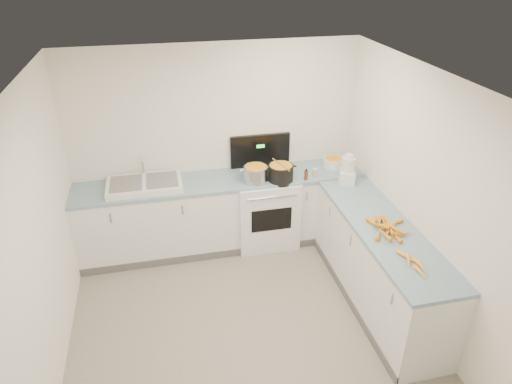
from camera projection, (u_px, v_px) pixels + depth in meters
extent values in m
cube|color=white|center=(222.00, 214.00, 5.74)|extent=(3.50, 0.60, 0.90)
cube|color=#82A2B9|center=(221.00, 181.00, 5.52)|extent=(3.50, 0.62, 0.04)
cube|color=white|center=(378.00, 266.00, 4.82)|extent=(0.60, 2.20, 0.90)
cube|color=#82A2B9|center=(384.00, 228.00, 4.60)|extent=(0.62, 2.20, 0.04)
cube|color=white|center=(265.00, 210.00, 5.83)|extent=(0.76, 0.65, 0.90)
cube|color=black|center=(260.00, 151.00, 5.75)|extent=(0.76, 0.05, 0.42)
cube|color=white|center=(145.00, 184.00, 5.32)|extent=(0.86, 0.52, 0.07)
cube|color=slate|center=(126.00, 183.00, 5.26)|extent=(0.36, 0.42, 0.01)
cube|color=slate|center=(162.00, 180.00, 5.34)|extent=(0.36, 0.42, 0.01)
cylinder|color=silver|center=(143.00, 165.00, 5.43)|extent=(0.03, 0.03, 0.24)
cylinder|color=silver|center=(256.00, 175.00, 5.42)|extent=(0.32, 0.32, 0.21)
cylinder|color=black|center=(281.00, 173.00, 5.45)|extent=(0.31, 0.31, 0.22)
cylinder|color=#AD7A47|center=(281.00, 165.00, 5.39)|extent=(0.12, 0.38, 0.02)
cylinder|color=white|center=(333.00, 162.00, 5.80)|extent=(0.32, 0.32, 0.11)
cylinder|color=#593319|center=(306.00, 175.00, 5.48)|extent=(0.05, 0.05, 0.12)
cylinder|color=#E5B266|center=(315.00, 173.00, 5.56)|extent=(0.05, 0.05, 0.09)
cube|color=white|center=(347.00, 176.00, 5.40)|extent=(0.24, 0.26, 0.16)
cylinder|color=silver|center=(348.00, 164.00, 5.33)|extent=(0.17, 0.17, 0.17)
cylinder|color=white|center=(349.00, 156.00, 5.28)|extent=(0.10, 0.10, 0.04)
cone|color=orange|center=(385.00, 229.00, 4.52)|extent=(0.09, 0.18, 0.04)
cone|color=orange|center=(388.00, 233.00, 4.45)|extent=(0.18, 0.20, 0.05)
cone|color=orange|center=(378.00, 236.00, 4.41)|extent=(0.13, 0.16, 0.04)
cone|color=orange|center=(403.00, 234.00, 4.43)|extent=(0.20, 0.07, 0.05)
cone|color=orange|center=(396.00, 223.00, 4.61)|extent=(0.19, 0.10, 0.04)
cone|color=orange|center=(396.00, 236.00, 4.40)|extent=(0.05, 0.20, 0.04)
cone|color=orange|center=(384.00, 222.00, 4.63)|extent=(0.09, 0.17, 0.04)
cone|color=orange|center=(373.00, 223.00, 4.60)|extent=(0.09, 0.20, 0.05)
cone|color=orange|center=(380.00, 221.00, 4.63)|extent=(0.12, 0.17, 0.05)
cone|color=orange|center=(396.00, 233.00, 4.46)|extent=(0.06, 0.17, 0.04)
cone|color=orange|center=(386.00, 227.00, 4.50)|extent=(0.22, 0.10, 0.04)
cone|color=orange|center=(374.00, 222.00, 4.59)|extent=(0.12, 0.18, 0.05)
cone|color=orange|center=(385.00, 234.00, 4.39)|extent=(0.07, 0.21, 0.04)
cone|color=orange|center=(390.00, 229.00, 4.46)|extent=(0.07, 0.18, 0.04)
cone|color=orange|center=(389.00, 223.00, 4.56)|extent=(0.05, 0.17, 0.04)
cone|color=orange|center=(396.00, 229.00, 4.43)|extent=(0.14, 0.21, 0.05)
cone|color=orange|center=(385.00, 225.00, 4.53)|extent=(0.18, 0.11, 0.04)
cone|color=orange|center=(379.00, 225.00, 4.50)|extent=(0.17, 0.17, 0.04)
cone|color=#FFA026|center=(421.00, 273.00, 3.92)|extent=(0.05, 0.18, 0.04)
cone|color=#FFA026|center=(423.00, 268.00, 3.98)|extent=(0.05, 0.17, 0.04)
cone|color=#FFA026|center=(418.00, 264.00, 4.03)|extent=(0.05, 0.17, 0.04)
cone|color=#FFA026|center=(409.00, 260.00, 4.07)|extent=(0.12, 0.20, 0.04)
cone|color=#FFA026|center=(406.00, 256.00, 4.12)|extent=(0.11, 0.19, 0.04)
cube|color=tan|center=(135.00, 178.00, 5.38)|extent=(0.04, 0.05, 0.00)
cube|color=tan|center=(134.00, 178.00, 5.38)|extent=(0.04, 0.01, 0.00)
cube|color=tan|center=(126.00, 183.00, 5.25)|extent=(0.03, 0.03, 0.00)
cube|color=tan|center=(125.00, 182.00, 5.29)|extent=(0.02, 0.05, 0.00)
cube|color=tan|center=(128.00, 187.00, 5.17)|extent=(0.03, 0.04, 0.00)
cube|color=tan|center=(132.00, 181.00, 5.31)|extent=(0.04, 0.01, 0.00)
cube|color=tan|center=(126.00, 186.00, 5.20)|extent=(0.03, 0.01, 0.00)
cube|color=tan|center=(133.00, 186.00, 5.20)|extent=(0.04, 0.01, 0.00)
cube|color=tan|center=(120.00, 187.00, 5.16)|extent=(0.01, 0.05, 0.00)
cube|color=tan|center=(135.00, 187.00, 5.17)|extent=(0.04, 0.04, 0.00)
cube|color=tan|center=(132.00, 183.00, 5.26)|extent=(0.01, 0.03, 0.00)
cube|color=tan|center=(125.00, 179.00, 5.35)|extent=(0.01, 0.05, 0.00)
cube|color=tan|center=(117.00, 185.00, 5.22)|extent=(0.02, 0.04, 0.00)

